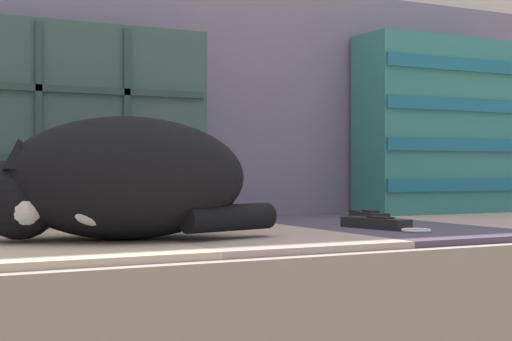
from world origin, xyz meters
name	(u,v)px	position (x,y,z in m)	size (l,w,h in m)	color
couch	(285,331)	(0.00, 0.15, 0.19)	(1.91, 0.81, 0.38)	#3D3838
sofa_backrest	(210,100)	(0.00, 0.48, 0.64)	(1.87, 0.14, 0.51)	slate
throw_pillow_quilted	(74,126)	(-0.34, 0.33, 0.57)	(0.48, 0.14, 0.36)	#38514C
throw_pillow_striped	(440,126)	(0.53, 0.33, 0.59)	(0.41, 0.14, 0.41)	#337A70
sleeping_cat	(115,181)	(-0.37, -0.01, 0.47)	(0.42, 0.28, 0.18)	black
game_remote_near	(370,217)	(0.20, 0.17, 0.39)	(0.10, 0.20, 0.02)	black
game_remote_far	(379,224)	(0.10, -0.01, 0.39)	(0.07, 0.19, 0.02)	black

